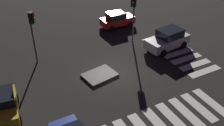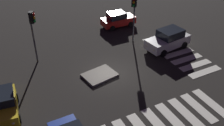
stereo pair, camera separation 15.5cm
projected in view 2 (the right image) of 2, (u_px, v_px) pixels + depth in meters
name	position (u px, v px, depth m)	size (l,w,h in m)	color
ground_plane	(112.00, 73.00, 22.31)	(80.00, 80.00, 0.00)	black
traffic_island	(100.00, 75.00, 21.90)	(2.86, 2.32, 0.18)	gray
car_white	(168.00, 40.00, 25.29)	(4.56, 2.48, 1.91)	silver
car_red	(118.00, 19.00, 29.55)	(3.77, 1.78, 1.63)	red
car_yellow	(4.00, 104.00, 17.90)	(2.09, 3.86, 1.62)	gold
traffic_light_north	(134.00, 8.00, 24.94)	(0.53, 0.54, 4.69)	#47474C
traffic_light_west	(33.00, 25.00, 21.82)	(0.53, 0.54, 4.72)	#47474C
crosswalk_near	(158.00, 124.00, 17.42)	(9.90, 3.20, 0.02)	silver
crosswalk_side	(178.00, 53.00, 25.00)	(3.20, 7.60, 0.02)	silver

